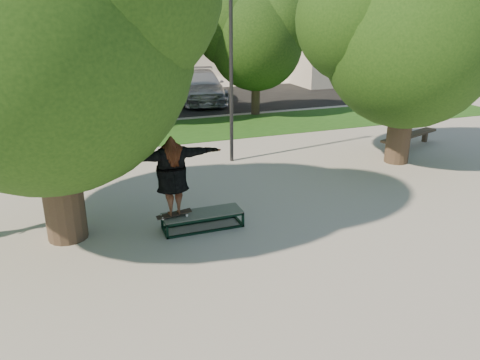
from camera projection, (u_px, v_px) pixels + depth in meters
name	position (u px, v px, depth m)	size (l,w,h in m)	color
ground	(263.00, 227.00, 10.72)	(120.00, 120.00, 0.00)	#ADAA9F
grass_strip	(196.00, 130.00, 19.41)	(30.00, 4.00, 0.02)	#174513
asphalt_strip	(145.00, 104.00, 24.81)	(40.00, 8.00, 0.01)	black
tree_left	(34.00, 25.00, 8.76)	(6.96, 5.95, 7.12)	#38281E
tree_right	(407.00, 31.00, 13.98)	(6.24, 5.33, 6.51)	#38281E
bg_tree_mid	(128.00, 27.00, 19.63)	(5.76, 4.92, 6.24)	#38281E
bg_tree_right	(254.00, 38.00, 21.17)	(5.04, 4.31, 5.43)	#38281E
lamppost	(231.00, 63.00, 14.37)	(0.25, 0.15, 6.11)	#2D2D30
side_building	(371.00, 20.00, 34.64)	(15.00, 10.00, 8.00)	beige
grind_box	(203.00, 220.00, 10.62)	(1.80, 0.60, 0.38)	black
skater_rig	(172.00, 176.00, 10.01)	(2.19, 0.66, 1.85)	white
bench	(409.00, 136.00, 16.88)	(3.00, 1.40, 0.47)	#483A2B
car_silver_a	(11.00, 105.00, 21.23)	(1.52, 3.78, 1.29)	#ADADB2
car_dark	(60.00, 100.00, 22.01)	(1.44, 4.13, 1.36)	black
car_grey	(189.00, 87.00, 25.58)	(2.47, 5.35, 1.49)	#5C5C61
car_silver_b	(201.00, 86.00, 25.29)	(2.27, 5.58, 1.62)	silver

